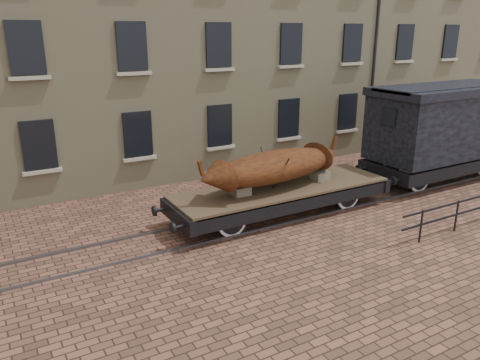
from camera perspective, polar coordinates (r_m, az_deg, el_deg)
ground at (r=15.52m, az=2.85°, el=-4.73°), size 90.00×90.00×0.00m
warehouse_cream at (r=24.56m, az=-4.04°, el=20.18°), size 40.00×10.19×14.00m
rail_track at (r=15.51m, az=2.85°, el=-4.63°), size 30.00×1.52×0.06m
flatcar_wagon at (r=15.61m, az=5.12°, el=-1.51°), size 8.46×2.29×1.28m
iron_boat at (r=15.14m, az=4.17°, el=1.66°), size 5.71×2.10×1.41m
goods_van at (r=20.73m, az=23.78°, el=6.56°), size 7.54×2.75×3.90m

